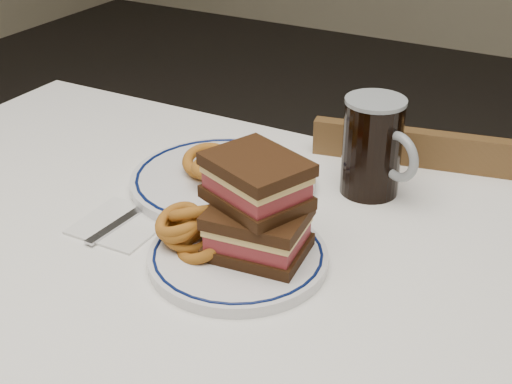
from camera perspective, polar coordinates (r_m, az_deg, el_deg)
The scene contains 11 objects.
dining_table at distance 1.09m, azimuth -5.86°, elevation -8.77°, with size 1.27×0.87×0.75m.
chair_far at distance 1.52m, azimuth 12.05°, elevation -6.56°, with size 0.44×0.44×0.81m.
main_plate at distance 0.98m, azimuth -1.44°, elevation -5.18°, with size 0.25×0.25×0.02m.
reuben_sandwich at distance 0.95m, azimuth 0.10°, elevation -1.17°, with size 0.16×0.15×0.13m.
onion_rings_main at distance 0.98m, azimuth -5.36°, elevation -2.89°, with size 0.12×0.10×0.09m.
ketchup_ramekin at distance 1.04m, azimuth 1.05°, elevation -1.25°, with size 0.06×0.06×0.03m.
beer_mug at distance 1.14m, azimuth 9.40°, elevation 3.63°, with size 0.14×0.10×0.16m.
water_glass at distance 0.98m, azimuth -0.32°, elevation -2.01°, with size 0.07×0.07×0.11m, color #99AFC5.
far_plate at distance 1.17m, azimuth -2.67°, elevation 0.92°, with size 0.30×0.30×0.02m.
onion_rings_far at distance 1.14m, azimuth -2.97°, elevation 1.75°, with size 0.15×0.12×0.05m.
napkin_fork at distance 1.09m, azimuth -10.63°, elevation -2.43°, with size 0.12×0.16×0.01m.
Camera 1 is at (0.51, -0.70, 1.31)m, focal length 50.00 mm.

